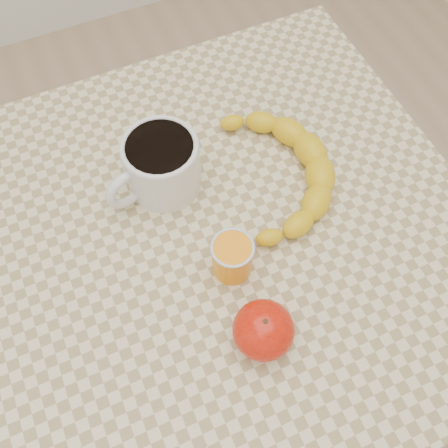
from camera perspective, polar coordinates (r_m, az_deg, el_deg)
name	(u,v)px	position (r m, az deg, el deg)	size (l,w,h in m)	color
ground	(224,350)	(1.49, 0.00, -14.17)	(3.00, 3.00, 0.00)	tan
table	(224,253)	(0.86, 0.00, -3.33)	(0.80, 0.80, 0.75)	beige
coffee_mug	(160,164)	(0.79, -7.27, 6.80)	(0.18, 0.15, 0.10)	silver
orange_juice_glass	(232,257)	(0.72, 0.95, -3.83)	(0.06, 0.06, 0.07)	orange
apple	(263,330)	(0.69, 4.53, -11.99)	(0.09, 0.09, 0.08)	#AB0E05
banana	(279,172)	(0.82, 6.29, 5.87)	(0.31, 0.36, 0.05)	yellow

